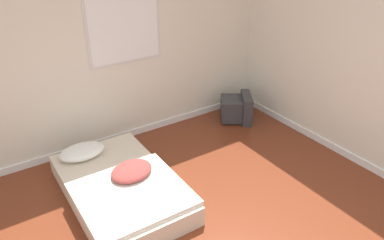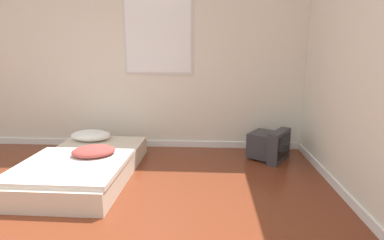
{
  "view_description": "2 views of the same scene",
  "coord_description": "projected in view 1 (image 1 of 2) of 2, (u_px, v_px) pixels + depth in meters",
  "views": [
    {
      "loc": [
        -1.32,
        -1.36,
        2.65
      ],
      "look_at": [
        0.95,
        2.09,
        0.43
      ],
      "focal_mm": 35.0,
      "sensor_mm": 36.0,
      "label": 1
    },
    {
      "loc": [
        1.17,
        -1.36,
        1.38
      ],
      "look_at": [
        0.98,
        2.04,
        0.59
      ],
      "focal_mm": 28.0,
      "sensor_mm": 36.0,
      "label": 2
    }
  ],
  "objects": [
    {
      "name": "wall_back",
      "position": [
        88.0,
        50.0,
        4.39
      ],
      "size": [
        7.36,
        0.08,
        2.6
      ],
      "color": "silver",
      "rests_on": "ground_plane"
    },
    {
      "name": "mattress_bed",
      "position": [
        120.0,
        186.0,
        3.98
      ],
      "size": [
        1.05,
        1.72,
        0.37
      ],
      "color": "beige",
      "rests_on": "ground_plane"
    },
    {
      "name": "crt_tv",
      "position": [
        237.0,
        108.0,
        5.52
      ],
      "size": [
        0.59,
        0.59,
        0.4
      ],
      "color": "#333338",
      "rests_on": "ground_plane"
    }
  ]
}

